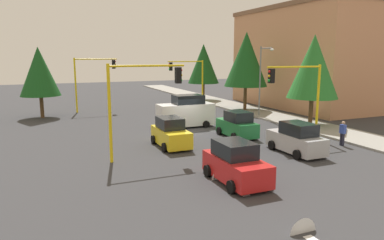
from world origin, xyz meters
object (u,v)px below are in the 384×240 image
Objects in this scene: car_red at (236,164)px; traffic_signal_near_right at (141,92)px; traffic_signal_far_right at (92,74)px; car_silver at (296,139)px; delivery_van_white at (186,112)px; car_yellow at (171,133)px; pedestrian_crossing at (343,133)px; street_lamp_curbside at (262,74)px; tree_roadside_far at (203,64)px; tree_opposite_side at (39,72)px; traffic_signal_far_left at (189,74)px; tree_roadside_near at (313,67)px; traffic_signal_near_left at (298,87)px; tree_roadside_mid at (246,59)px; car_green at (237,125)px.

traffic_signal_near_right is at bearing -150.59° from car_red.
car_silver is at bearing 22.38° from traffic_signal_far_right.
delivery_van_white is 11.06m from car_silver.
car_yellow is 11.71m from pedestrian_crossing.
street_lamp_curbside is 0.91× the size of tree_roadside_far.
tree_opposite_side is (-18.00, -5.31, 0.57)m from traffic_signal_near_right.
tree_roadside_near is at bearing 16.76° from traffic_signal_far_left.
traffic_signal_near_right is at bearing -37.28° from delivery_van_white.
tree_roadside_near reaches higher than street_lamp_curbside.
traffic_signal_far_right is 5.65m from tree_opposite_side.
car_red is (29.58, -12.04, -4.14)m from tree_roadside_far.
pedestrian_crossing is at bearing 35.50° from delivery_van_white.
tree_roadside_near is 16.74m from car_red.
traffic_signal_near_left reaches higher than pedestrian_crossing.
street_lamp_curbside is at bearing 100.37° from delivery_van_white.
car_red is 2.32× the size of pedestrian_crossing.
traffic_signal_far_left is 1.38× the size of car_silver.
tree_roadside_mid is 10.03m from tree_roadside_near.
pedestrian_crossing is at bearing 94.14° from car_silver.
traffic_signal_far_left is 1.41× the size of car_red.
tree_roadside_mid is 14.24m from car_green.
car_silver is (26.59, -5.93, -4.14)m from tree_roadside_far.
delivery_van_white reaches higher than pedestrian_crossing.
traffic_signal_near_left is 24.33m from tree_roadside_far.
traffic_signal_far_left reaches higher than pedestrian_crossing.
traffic_signal_far_right is 18.19m from street_lamp_curbside.
street_lamp_curbside is at bearing 121.26° from car_yellow.
car_silver is 1.02× the size of car_red.
traffic_signal_far_right reaches higher than car_red.
tree_roadside_mid is (4.00, 21.00, 1.14)m from tree_opposite_side.
delivery_van_white is at bearing 48.74° from tree_opposite_side.
car_red is (13.58, -2.94, -0.38)m from delivery_van_white.
car_green is 0.97× the size of car_yellow.
car_yellow is (0.75, -5.60, 0.00)m from car_green.
tree_opposite_side is at bearing -137.21° from traffic_signal_near_left.
traffic_signal_near_left is 0.78× the size of tree_opposite_side.
traffic_signal_near_right is 20.00m from traffic_signal_far_right.
tree_roadside_near is at bearing 156.25° from pedestrian_crossing.
traffic_signal_far_left is at bearing -161.29° from street_lamp_curbside.
traffic_signal_near_left is at bearing 124.23° from car_red.
traffic_signal_far_right is 16.91m from tree_roadside_mid.
delivery_van_white is 1.25× the size of car_yellow.
tree_opposite_side reaches higher than pedestrian_crossing.
street_lamp_curbside is at bearing -10.33° from tree_roadside_mid.
tree_roadside_near is at bearing 2.86° from tree_roadside_mid.
car_silver is at bearing -12.58° from tree_roadside_far.
traffic_signal_far_left is at bearing 179.95° from traffic_signal_near_left.
traffic_signal_far_left is 20.00m from traffic_signal_near_left.
car_yellow is at bearing -82.21° from tree_roadside_near.
car_silver is at bearing -39.00° from traffic_signal_near_left.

